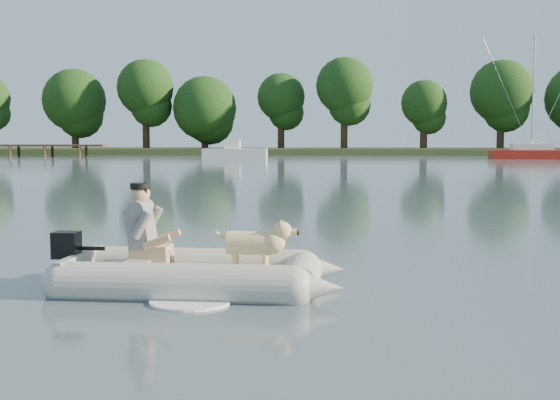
{
  "coord_description": "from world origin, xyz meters",
  "views": [
    {
      "loc": [
        0.69,
        -7.38,
        1.59
      ],
      "look_at": [
        0.25,
        2.11,
        0.75
      ],
      "focal_mm": 45.0,
      "sensor_mm": 36.0,
      "label": 1
    }
  ],
  "objects_px": {
    "sailboat": "(536,154)",
    "motorboat": "(235,146)",
    "dock": "(3,150)",
    "dinghy": "(197,242)",
    "man": "(143,225)",
    "dog": "(250,247)"
  },
  "relations": [
    {
      "from": "dock",
      "to": "man",
      "type": "distance_m",
      "value": 57.68
    },
    {
      "from": "sailboat",
      "to": "motorboat",
      "type": "bearing_deg",
      "value": -176.2
    },
    {
      "from": "man",
      "to": "motorboat",
      "type": "distance_m",
      "value": 46.64
    },
    {
      "from": "man",
      "to": "dinghy",
      "type": "bearing_deg",
      "value": -4.24
    },
    {
      "from": "dog",
      "to": "motorboat",
      "type": "distance_m",
      "value": 46.81
    },
    {
      "from": "dock",
      "to": "sailboat",
      "type": "bearing_deg",
      "value": -6.84
    },
    {
      "from": "dog",
      "to": "sailboat",
      "type": "height_order",
      "value": "sailboat"
    },
    {
      "from": "dinghy",
      "to": "dog",
      "type": "distance_m",
      "value": 0.56
    },
    {
      "from": "sailboat",
      "to": "dock",
      "type": "bearing_deg",
      "value": 176.08
    },
    {
      "from": "man",
      "to": "sailboat",
      "type": "height_order",
      "value": "sailboat"
    },
    {
      "from": "man",
      "to": "dog",
      "type": "bearing_deg",
      "value": -0.0
    },
    {
      "from": "dinghy",
      "to": "dog",
      "type": "bearing_deg",
      "value": 4.57
    },
    {
      "from": "sailboat",
      "to": "dinghy",
      "type": "bearing_deg",
      "value": -108.29
    },
    {
      "from": "dinghy",
      "to": "dog",
      "type": "xyz_separation_m",
      "value": [
        0.56,
        0.02,
        -0.06
      ]
    },
    {
      "from": "dog",
      "to": "motorboat",
      "type": "bearing_deg",
      "value": 99.51
    },
    {
      "from": "dock",
      "to": "motorboat",
      "type": "relative_size",
      "value": 3.54
    },
    {
      "from": "motorboat",
      "to": "sailboat",
      "type": "bearing_deg",
      "value": 1.16
    },
    {
      "from": "dinghy",
      "to": "motorboat",
      "type": "xyz_separation_m",
      "value": [
        -4.75,
        46.53,
        0.48
      ]
    },
    {
      "from": "dinghy",
      "to": "man",
      "type": "height_order",
      "value": "man"
    },
    {
      "from": "dog",
      "to": "man",
      "type": "bearing_deg",
      "value": 180.0
    },
    {
      "from": "man",
      "to": "sailboat",
      "type": "bearing_deg",
      "value": 71.13
    },
    {
      "from": "dinghy",
      "to": "dock",
      "type": "bearing_deg",
      "value": 119.06
    }
  ]
}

